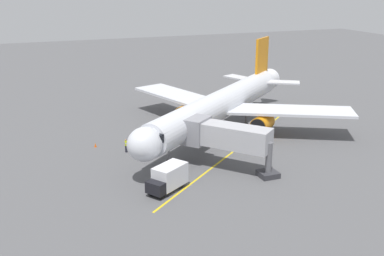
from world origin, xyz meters
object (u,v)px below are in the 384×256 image
object	(u,v)px
airplane	(221,105)
box_truck_near_nose	(168,178)
ground_crew_loader	(142,151)
jet_bridge	(221,136)
ground_crew_wing_walker	(148,138)
safety_cone_nose_right	(157,143)
ground_crew_marshaller	(126,145)
safety_cone_nose_left	(95,145)

from	to	relation	value
airplane	box_truck_near_nose	xyz separation A→B (m)	(12.80, 15.07, -2.62)
ground_crew_loader	box_truck_near_nose	bearing A→B (deg)	89.67
airplane	jet_bridge	distance (m)	12.50
ground_crew_wing_walker	ground_crew_loader	world-z (taller)	same
airplane	safety_cone_nose_right	xyz separation A→B (m)	(9.69, 1.58, -3.73)
jet_bridge	ground_crew_marshaller	size ratio (longest dim) A/B	5.85
airplane	ground_crew_marshaller	distance (m)	14.68
safety_cone_nose_left	safety_cone_nose_right	distance (m)	7.87
safety_cone_nose_left	ground_crew_loader	bearing A→B (deg)	128.07
box_truck_near_nose	safety_cone_nose_right	size ratio (longest dim) A/B	8.94
ground_crew_loader	safety_cone_nose_left	xyz separation A→B (m)	(4.53, -5.78, -0.61)
ground_crew_loader	safety_cone_nose_left	world-z (taller)	ground_crew_loader
ground_crew_marshaller	airplane	bearing A→B (deg)	-168.86
safety_cone_nose_right	ground_crew_loader	bearing A→B (deg)	50.47
safety_cone_nose_left	jet_bridge	bearing A→B (deg)	135.52
ground_crew_marshaller	ground_crew_wing_walker	world-z (taller)	same
ground_crew_marshaller	ground_crew_wing_walker	bearing A→B (deg)	-150.39
ground_crew_marshaller	safety_cone_nose_left	distance (m)	4.62
jet_bridge	ground_crew_wing_walker	xyz separation A→B (m)	(5.53, -10.49, -2.88)
jet_bridge	safety_cone_nose_right	world-z (taller)	jet_bridge
ground_crew_marshaller	ground_crew_wing_walker	xyz separation A→B (m)	(-3.34, -1.90, 0.00)
jet_bridge	safety_cone_nose_left	bearing A→B (deg)	-44.48
box_truck_near_nose	ground_crew_wing_walker	bearing A→B (deg)	-98.31
ground_crew_marshaller	box_truck_near_nose	world-z (taller)	box_truck_near_nose
jet_bridge	ground_crew_loader	xyz separation A→B (m)	(7.54, -6.07, -2.88)
jet_bridge	ground_crew_wing_walker	distance (m)	12.20
box_truck_near_nose	safety_cone_nose_left	world-z (taller)	box_truck_near_nose
safety_cone_nose_right	ground_crew_wing_walker	bearing A→B (deg)	-34.01
ground_crew_marshaller	safety_cone_nose_left	size ratio (longest dim) A/B	3.11
ground_crew_loader	ground_crew_wing_walker	bearing A→B (deg)	-114.55
ground_crew_marshaller	ground_crew_wing_walker	size ratio (longest dim) A/B	1.00
jet_bridge	safety_cone_nose_right	bearing A→B (deg)	-65.38
ground_crew_loader	safety_cone_nose_right	size ratio (longest dim) A/B	3.11
jet_bridge	ground_crew_loader	world-z (taller)	jet_bridge
ground_crew_loader	box_truck_near_nose	distance (m)	9.80
jet_bridge	safety_cone_nose_left	world-z (taller)	jet_bridge
airplane	ground_crew_marshaller	xyz separation A→B (m)	(14.07, 2.77, -3.12)
airplane	ground_crew_loader	xyz separation A→B (m)	(12.75, 5.29, -3.12)
jet_bridge	safety_cone_nose_left	xyz separation A→B (m)	(12.07, -11.85, -3.49)
airplane	jet_bridge	world-z (taller)	airplane
airplane	box_truck_near_nose	world-z (taller)	airplane
ground_crew_wing_walker	safety_cone_nose_left	distance (m)	6.71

